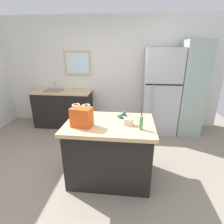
# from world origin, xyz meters

# --- Properties ---
(ground) EXTENTS (6.48, 6.48, 0.00)m
(ground) POSITION_xyz_m (0.00, 0.00, 0.00)
(ground) COLOR gray
(back_wall) EXTENTS (5.40, 0.13, 2.61)m
(back_wall) POSITION_xyz_m (-0.01, 2.29, 1.31)
(back_wall) COLOR silver
(back_wall) RESTS_ON ground
(kitchen_island) EXTENTS (1.23, 0.86, 0.90)m
(kitchen_island) POSITION_xyz_m (0.29, 0.12, 0.46)
(kitchen_island) COLOR black
(kitchen_island) RESTS_ON ground
(refrigerator) EXTENTS (0.76, 0.72, 1.90)m
(refrigerator) POSITION_xyz_m (1.23, 1.87, 0.95)
(refrigerator) COLOR #B7B7BC
(refrigerator) RESTS_ON ground
(tall_cabinet) EXTENTS (0.50, 0.64, 2.04)m
(tall_cabinet) POSITION_xyz_m (1.88, 1.88, 1.02)
(tall_cabinet) COLOR #9EB2A8
(tall_cabinet) RESTS_ON ground
(sink_counter) EXTENTS (1.42, 0.62, 1.09)m
(sink_counter) POSITION_xyz_m (-1.11, 1.92, 0.46)
(sink_counter) COLOR black
(sink_counter) RESTS_ON ground
(shopping_bag) EXTENTS (0.29, 0.22, 0.30)m
(shopping_bag) POSITION_xyz_m (-0.07, -0.03, 1.03)
(shopping_bag) COLOR #DB511E
(shopping_bag) RESTS_ON kitchen_island
(small_box) EXTENTS (0.13, 0.12, 0.10)m
(small_box) POSITION_xyz_m (0.55, 0.07, 0.95)
(small_box) COLOR beige
(small_box) RESTS_ON kitchen_island
(bottle) EXTENTS (0.05, 0.05, 0.22)m
(bottle) POSITION_xyz_m (0.71, -0.05, 1.00)
(bottle) COLOR #4C9956
(bottle) RESTS_ON kitchen_island
(ear_defenders) EXTENTS (0.19, 0.19, 0.06)m
(ear_defenders) POSITION_xyz_m (0.45, 0.36, 0.92)
(ear_defenders) COLOR black
(ear_defenders) RESTS_ON kitchen_island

